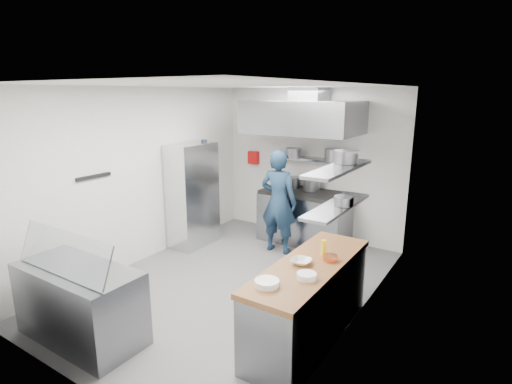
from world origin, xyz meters
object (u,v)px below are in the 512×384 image
Objects in this scene: gas_range at (304,218)px; chef at (279,202)px; display_case at (80,303)px; wire_rack at (193,195)px.

gas_range is 0.83m from chef.
chef is at bearing -104.02° from gas_range.
display_case is (-0.59, -3.42, -0.47)m from chef.
display_case is (-0.76, -4.10, -0.03)m from gas_range.
gas_range is at bearing -106.69° from chef.
wire_rack is at bearing -143.26° from gas_range.
gas_range is at bearing 36.74° from wire_rack.
display_case is at bearing 77.62° from chef.
wire_rack is at bearing 17.50° from chef.
wire_rack is (-1.46, -0.54, 0.03)m from chef.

